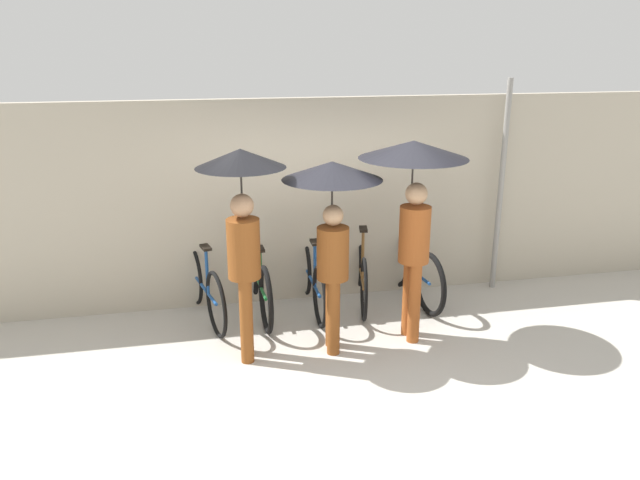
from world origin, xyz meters
TOP-DOWN VIEW (x-y plane):
  - ground_plane at (0.00, 0.00)m, footprint 30.00×30.00m
  - back_wall at (0.00, 2.02)m, footprint 10.51×0.12m
  - parked_bicycle_0 at (-1.26, 1.62)m, footprint 0.54×1.69m
  - parked_bicycle_1 at (-0.63, 1.67)m, footprint 0.44×1.84m
  - parked_bicycle_2 at (0.00, 1.63)m, footprint 0.44×1.68m
  - parked_bicycle_3 at (0.63, 1.71)m, footprint 0.53×1.71m
  - parked_bicycle_4 at (1.25, 1.65)m, footprint 0.44×1.71m
  - pedestrian_leading at (-0.87, 0.65)m, footprint 0.86×0.86m
  - pedestrian_center at (0.01, 0.65)m, footprint 0.99×0.99m
  - pedestrian_trailing at (0.88, 0.75)m, footprint 1.12×1.12m
  - awning_pole at (2.43, 1.80)m, footprint 0.07×0.07m

SIDE VIEW (x-z plane):
  - ground_plane at x=0.00m, z-range 0.00..0.00m
  - parked_bicycle_2 at x=0.00m, z-range -0.15..0.89m
  - parked_bicycle_0 at x=-1.26m, z-range -0.13..0.91m
  - parked_bicycle_4 at x=1.25m, z-range -0.10..0.88m
  - parked_bicycle_1 at x=-0.63m, z-range -0.16..0.94m
  - parked_bicycle_3 at x=0.63m, z-range -0.16..0.94m
  - back_wall at x=0.00m, z-range 0.00..2.44m
  - awning_pole at x=2.43m, z-range 0.00..2.64m
  - pedestrian_center at x=0.01m, z-range 0.56..2.50m
  - pedestrian_leading at x=-0.87m, z-range 0.52..2.62m
  - pedestrian_trailing at x=0.88m, z-range 0.65..2.75m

